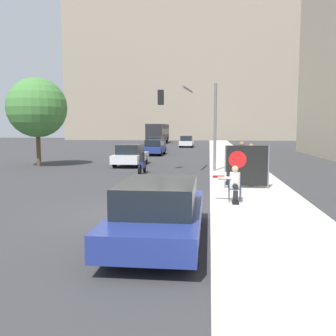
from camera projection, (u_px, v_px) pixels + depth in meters
name	position (u px, v px, depth m)	size (l,w,h in m)	color
ground_plane	(141.00, 216.00, 10.87)	(160.00, 160.00, 0.00)	#38383A
sidewalk_curb	(234.00, 165.00, 25.29)	(3.21, 90.00, 0.16)	beige
building_backdrop_far	(191.00, 51.00, 78.92)	(52.00, 12.00, 37.30)	gray
seated_protester	(234.00, 183.00, 12.15)	(0.98, 0.77, 1.18)	#474C56
jogger_on_sidewalk	(251.00, 164.00, 15.43)	(0.34, 0.34, 1.75)	#424247
pedestrian_behind	(242.00, 159.00, 17.90)	(0.34, 0.34, 1.75)	#424247
protest_banner	(246.00, 166.00, 14.85)	(1.75, 0.06, 1.70)	slate
traffic_light_pole	(192.00, 111.00, 20.94)	(3.33, 3.10, 4.84)	slate
parked_car_curbside	(159.00, 211.00, 8.41)	(1.88, 4.77, 1.40)	navy
car_on_road_nearest	(131.00, 155.00, 25.35)	(1.75, 4.51, 1.44)	silver
car_on_road_midblock	(155.00, 147.00, 35.26)	(1.71, 4.55, 1.43)	navy
car_on_road_distant	(155.00, 144.00, 41.65)	(1.87, 4.66, 1.51)	navy
car_on_road_far_lane	(186.00, 141.00, 49.32)	(1.70, 4.42, 1.48)	silver
city_bus_on_road	(158.00, 132.00, 61.61)	(2.53, 10.37, 3.11)	#232328
motorcycle_on_road	(142.00, 164.00, 20.93)	(0.28, 2.09, 1.27)	navy
street_tree_near_curb	(37.00, 108.00, 24.59)	(3.91, 3.91, 5.83)	brown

